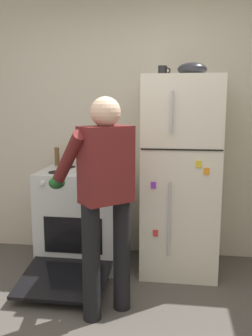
{
  "coord_description": "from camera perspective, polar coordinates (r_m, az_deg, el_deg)",
  "views": [
    {
      "loc": [
        0.41,
        -1.76,
        1.55
      ],
      "look_at": [
        -0.01,
        1.32,
        1.0
      ],
      "focal_mm": 39.03,
      "sensor_mm": 36.0,
      "label": 1
    }
  ],
  "objects": [
    {
      "name": "kitchen_wall_back",
      "position": [
        3.74,
        1.52,
        6.98
      ],
      "size": [
        6.0,
        0.1,
        2.7
      ],
      "primitive_type": "cube",
      "color": "beige",
      "rests_on": "ground"
    },
    {
      "name": "coffee_mug",
      "position": [
        3.39,
        5.77,
        14.81
      ],
      "size": [
        0.11,
        0.08,
        0.1
      ],
      "color": "black",
      "rests_on": "refrigerator"
    },
    {
      "name": "stove_range",
      "position": [
        3.6,
        -6.97,
        -7.77
      ],
      "size": [
        0.76,
        1.23,
        0.93
      ],
      "color": "silver",
      "rests_on": "ground"
    },
    {
      "name": "person_cook",
      "position": [
        2.61,
        -3.52,
        -3.14
      ],
      "size": [
        0.68,
        0.72,
        1.6
      ],
      "color": "black",
      "rests_on": "ground"
    },
    {
      "name": "mixing_bowl",
      "position": [
        3.34,
        10.3,
        14.94
      ],
      "size": [
        0.26,
        0.26,
        0.11
      ],
      "primitive_type": "ellipsoid",
      "color": "black",
      "rests_on": "refrigerator"
    },
    {
      "name": "pepper_mill",
      "position": [
        3.76,
        -10.73,
        1.79
      ],
      "size": [
        0.05,
        0.05,
        0.18
      ],
      "primitive_type": "cylinder",
      "color": "brown",
      "rests_on": "stove_range"
    },
    {
      "name": "red_pot",
      "position": [
        3.41,
        -4.69,
        0.4
      ],
      "size": [
        0.37,
        0.27,
        0.1
      ],
      "color": "#19479E",
      "rests_on": "stove_range"
    },
    {
      "name": "refrigerator",
      "position": [
        3.39,
        8.45,
        -1.22
      ],
      "size": [
        0.68,
        0.72,
        1.79
      ],
      "color": "silver",
      "rests_on": "ground"
    }
  ]
}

